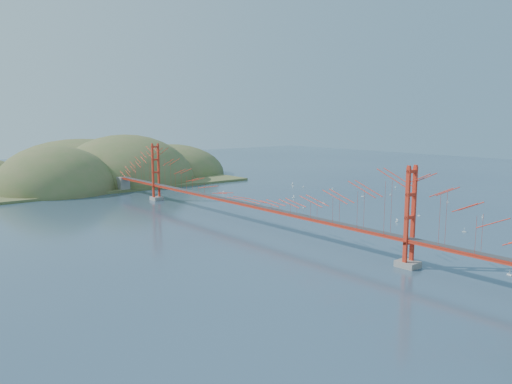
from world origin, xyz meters
TOP-DOWN VIEW (x-y plane):
  - ground at (0.00, 0.00)m, footprint 320.00×320.00m
  - bridge at (0.00, 0.18)m, footprint 2.20×94.40m
  - far_headlands at (2.21, 68.52)m, footprint 84.00×58.00m
  - sailboat_0 at (23.82, 5.43)m, footprint 0.48×0.58m
  - sailboat_13 at (34.27, -21.55)m, footprint 0.55×0.55m
  - sailboat_16 at (23.96, 14.22)m, footprint 0.65×0.64m
  - sailboat_12 at (16.10, 28.92)m, footprint 0.57×0.52m
  - sailboat_5 at (36.77, 6.10)m, footprint 0.59×0.66m
  - sailboat_10 at (6.00, -38.70)m, footprint 0.52×0.56m
  - sailboat_8 at (35.10, 26.24)m, footprint 0.56×0.55m
  - sailboat_3 at (16.91, 4.16)m, footprint 0.65×0.65m
  - sailboat_4 at (42.49, 3.14)m, footprint 0.59×0.59m
  - sailboat_9 at (53.50, 9.64)m, footprint 0.63×0.63m
  - sailboat_2 at (20.07, -14.37)m, footprint 0.62×0.54m
  - sailboat_11 at (44.20, -9.44)m, footprint 0.59×0.59m
  - sailboat_7 at (36.65, 24.17)m, footprint 0.56×0.56m
  - sailboat_17 at (38.00, 29.50)m, footprint 0.64×0.58m
  - sailboat_6 at (21.68, -25.06)m, footprint 0.66×0.66m
  - sailboat_14 at (27.40, -13.74)m, footprint 0.41×0.50m
  - sailboat_1 at (18.88, 11.78)m, footprint 0.68×0.68m
  - sailboat_extra_0 at (39.17, 17.08)m, footprint 0.71×0.71m

SIDE VIEW (x-z plane):
  - ground at x=0.00m, z-range 0.00..0.00m
  - far_headlands at x=2.21m, z-range -12.50..12.50m
  - sailboat_14 at x=27.40m, z-range -0.15..0.43m
  - sailboat_13 at x=34.27m, z-range -0.16..0.43m
  - sailboat_7 at x=36.65m, z-range -0.17..0.45m
  - sailboat_4 at x=42.49m, z-range -0.17..0.45m
  - sailboat_11 at x=44.20m, z-range -0.17..0.45m
  - sailboat_8 at x=35.10m, z-range -0.17..0.46m
  - sailboat_10 at x=6.00m, z-range -0.17..0.46m
  - sailboat_12 at x=16.10m, z-range -0.18..0.47m
  - sailboat_9 at x=53.50m, z-range -0.18..0.48m
  - sailboat_0 at x=23.82m, z-range -0.19..0.49m
  - sailboat_3 at x=16.91m, z-range -0.19..0.49m
  - sailboat_2 at x=20.07m, z-range -0.20..0.50m
  - sailboat_1 at x=18.88m, z-range -0.20..0.51m
  - sailboat_6 at x=21.68m, z-range -0.20..0.51m
  - sailboat_17 at x=38.00m, z-range -0.20..0.52m
  - sailboat_16 at x=23.96m, z-range -0.21..0.52m
  - sailboat_extra_0 at x=39.17m, z-range -0.21..0.53m
  - sailboat_5 at x=36.77m, z-range -0.21..0.53m
  - bridge at x=0.00m, z-range 1.01..13.01m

